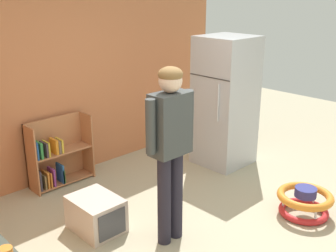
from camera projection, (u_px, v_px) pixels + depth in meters
name	position (u px, v px, depth m)	size (l,w,h in m)	color
ground_plane	(203.00, 242.00, 4.10)	(12.00, 12.00, 0.00)	#B3A88A
back_wall	(68.00, 73.00, 5.26)	(5.20, 0.06, 2.70)	#C37247
refrigerator	(225.00, 102.00, 5.70)	(0.73, 0.68, 1.78)	#B7BABF
bookshelf	(56.00, 156.00, 5.20)	(0.80, 0.28, 0.85)	#B6734A
standing_person	(170.00, 140.00, 3.82)	(0.57, 0.22, 1.73)	#25222F
baby_walker	(305.00, 201.00, 4.55)	(0.60, 0.60, 0.32)	red
pet_carrier	(96.00, 214.00, 4.25)	(0.42, 0.55, 0.36)	beige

